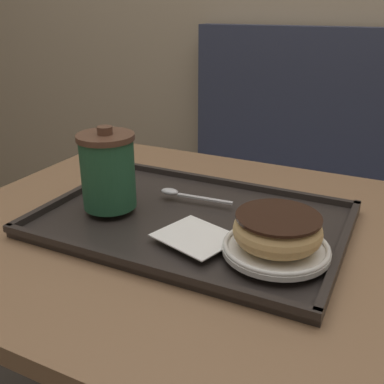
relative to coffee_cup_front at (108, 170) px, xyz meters
The scene contains 8 objects.
booth_bench 1.08m from the coffee_cup_front, 71.41° to the left, with size 1.23×0.44×1.00m.
cafe_table 0.31m from the coffee_cup_front, 13.08° to the left, with size 0.96×0.75×0.71m.
serving_tray 0.17m from the coffee_cup_front, 14.34° to the left, with size 0.52×0.36×0.02m.
napkin_paper 0.21m from the coffee_cup_front, 11.42° to the right, with size 0.14×0.13×0.00m.
coffee_cup_front is the anchor object (origin of this frame).
plate_with_chocolate_donut 0.32m from the coffee_cup_front, ahead, with size 0.16×0.16×0.01m.
donut_chocolate_glazed 0.32m from the coffee_cup_front, ahead, with size 0.13×0.13×0.05m.
spoon 0.15m from the coffee_cup_front, 46.44° to the left, with size 0.14×0.02×0.01m.
Camera 1 is at (0.28, -0.64, 1.07)m, focal length 42.00 mm.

